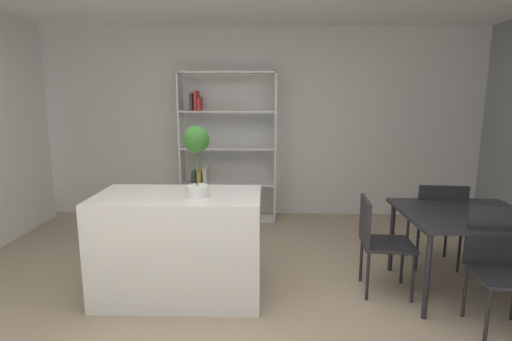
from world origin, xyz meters
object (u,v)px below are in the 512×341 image
dining_table (466,220)px  open_bookshelf (221,153)px  potted_plant_on_island (196,151)px  dining_chair_near (500,259)px  dining_chair_island_side (377,236)px  dining_chair_far (437,216)px  kitchen_island (180,245)px

dining_table → open_bookshelf: bearing=138.5°
potted_plant_on_island → dining_chair_near: size_ratio=0.64×
open_bookshelf → dining_chair_island_side: 2.64m
dining_chair_near → dining_chair_far: (-0.02, 1.03, 0.01)m
dining_chair_near → open_bookshelf: bearing=138.1°
open_bookshelf → dining_chair_island_side: open_bookshelf is taller
open_bookshelf → dining_chair_island_side: (1.59, -2.06, -0.44)m
kitchen_island → dining_chair_near: same height
open_bookshelf → dining_table: bearing=-41.5°
kitchen_island → dining_chair_island_side: size_ratio=1.64×
kitchen_island → open_bookshelf: 2.22m
open_bookshelf → dining_chair_far: (2.33, -1.55, -0.41)m
dining_table → potted_plant_on_island: bearing=-176.1°
open_bookshelf → kitchen_island: bearing=-93.3°
open_bookshelf → dining_table: (2.34, -2.07, -0.29)m
kitchen_island → potted_plant_on_island: bearing=-20.1°
kitchen_island → dining_chair_far: size_ratio=1.58×
open_bookshelf → dining_table: 3.13m
dining_chair_island_side → dining_chair_far: dining_chair_far is taller
dining_table → dining_chair_island_side: size_ratio=1.27×
dining_chair_far → kitchen_island: bearing=19.5°
dining_chair_far → dining_chair_near: bearing=96.6°
dining_table → dining_chair_near: (0.01, -0.51, -0.13)m
dining_chair_island_side → dining_table: bearing=-85.7°
potted_plant_on_island → dining_chair_far: (2.27, 0.68, -0.74)m
dining_chair_island_side → open_bookshelf: bearing=42.5°
dining_chair_near → dining_chair_far: 1.03m
open_bookshelf → dining_chair_far: size_ratio=2.32×
dining_chair_near → kitchen_island: bearing=176.1°
dining_chair_near → dining_chair_far: bearing=96.9°
dining_chair_near → dining_chair_island_side: dining_chair_near is taller
dining_chair_island_side → potted_plant_on_island: bearing=101.0°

